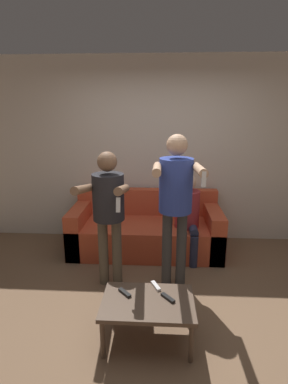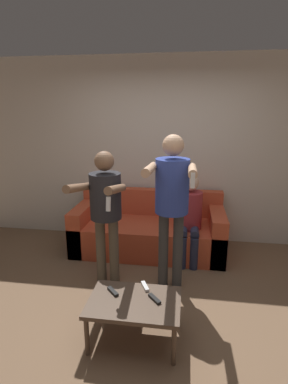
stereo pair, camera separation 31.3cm
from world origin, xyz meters
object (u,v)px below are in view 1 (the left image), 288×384
at_px(couch, 146,231).
at_px(person_seated, 187,213).
at_px(remote_near, 168,298).
at_px(remote_mid, 125,293).
at_px(person_standing_left, 108,205).
at_px(remote_far, 156,286).
at_px(coffee_table, 148,305).
at_px(person_standing_right, 176,194).

xyz_separation_m(couch, person_seated, (0.56, -0.21, 0.36)).
relative_size(couch, remote_near, 15.12).
xyz_separation_m(person_seated, remote_mid, (-0.66, -1.48, -0.24)).
xyz_separation_m(person_seated, remote_near, (-0.28, -1.53, -0.24)).
bearing_deg(person_standing_left, remote_mid, -71.05).
bearing_deg(person_seated, remote_far, -106.07).
height_order(coffee_table, remote_far, remote_far).
bearing_deg(couch, coffee_table, -86.57).
bearing_deg(remote_mid, remote_near, -7.91).
height_order(person_standing_left, coffee_table, person_standing_left).
bearing_deg(remote_near, couch, 99.01).
distance_m(couch, remote_near, 1.77).
relative_size(couch, person_standing_right, 1.21).
relative_size(person_standing_right, remote_far, 11.38).
relative_size(remote_near, remote_mid, 1.02).
height_order(person_standing_right, person_seated, person_standing_right).
height_order(couch, person_standing_left, person_standing_left).
height_order(coffee_table, remote_near, remote_near).
bearing_deg(person_seated, coffee_table, -106.20).
height_order(couch, person_standing_right, person_standing_right).
distance_m(person_seated, coffee_table, 1.66).
height_order(coffee_table, remote_mid, remote_mid).
relative_size(person_standing_left, remote_mid, 11.40).
xyz_separation_m(couch, remote_far, (0.17, -1.57, 0.12)).
xyz_separation_m(person_standing_right, remote_far, (-0.19, -0.64, -0.70)).
xyz_separation_m(person_standing_left, person_standing_right, (0.72, 0.00, 0.13)).
distance_m(person_seated, remote_mid, 1.64).
bearing_deg(person_standing_right, person_seated, 74.58).
bearing_deg(coffee_table, remote_near, 10.69).
xyz_separation_m(couch, coffee_table, (0.11, -1.77, 0.07)).
xyz_separation_m(person_standing_left, remote_far, (0.53, -0.63, -0.57)).
distance_m(person_standing_left, coffee_table, 1.14).
distance_m(person_standing_right, remote_far, 0.96).
relative_size(person_standing_left, person_seated, 1.33).
distance_m(couch, coffee_table, 1.78).
xyz_separation_m(remote_near, remote_mid, (-0.38, 0.05, 0.00)).
height_order(couch, person_seated, person_seated).
distance_m(person_standing_left, remote_near, 1.17).
bearing_deg(person_standing_left, person_standing_right, 0.18).
relative_size(person_standing_right, coffee_table, 2.19).
relative_size(person_standing_right, person_seated, 1.49).
relative_size(coffee_table, remote_mid, 5.83).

